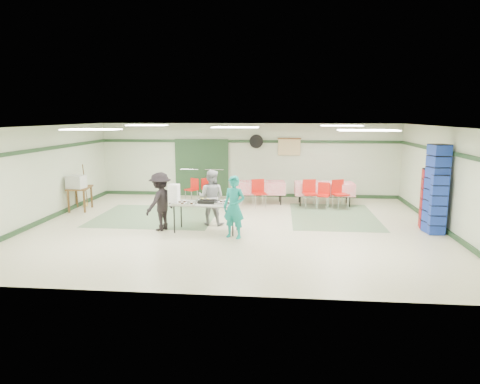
# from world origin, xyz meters

# --- Properties ---
(floor) EXTENTS (11.00, 11.00, 0.00)m
(floor) POSITION_xyz_m (0.00, 0.00, 0.00)
(floor) COLOR beige
(floor) RESTS_ON ground
(ceiling) EXTENTS (11.00, 11.00, 0.00)m
(ceiling) POSITION_xyz_m (0.00, 0.00, 2.70)
(ceiling) COLOR white
(ceiling) RESTS_ON wall_back
(wall_back) EXTENTS (11.00, 0.00, 11.00)m
(wall_back) POSITION_xyz_m (0.00, 4.50, 1.35)
(wall_back) COLOR #B6BCA0
(wall_back) RESTS_ON floor
(wall_front) EXTENTS (11.00, 0.00, 11.00)m
(wall_front) POSITION_xyz_m (0.00, -4.50, 1.35)
(wall_front) COLOR #B6BCA0
(wall_front) RESTS_ON floor
(wall_left) EXTENTS (0.00, 9.00, 9.00)m
(wall_left) POSITION_xyz_m (-5.50, 0.00, 1.35)
(wall_left) COLOR #B6BCA0
(wall_left) RESTS_ON floor
(wall_right) EXTENTS (0.00, 9.00, 9.00)m
(wall_right) POSITION_xyz_m (5.50, 0.00, 1.35)
(wall_right) COLOR #B6BCA0
(wall_right) RESTS_ON floor
(trim_back) EXTENTS (11.00, 0.06, 0.10)m
(trim_back) POSITION_xyz_m (0.00, 4.47, 2.05)
(trim_back) COLOR #203C21
(trim_back) RESTS_ON wall_back
(baseboard_back) EXTENTS (11.00, 0.06, 0.12)m
(baseboard_back) POSITION_xyz_m (0.00, 4.47, 0.06)
(baseboard_back) COLOR #203C21
(baseboard_back) RESTS_ON floor
(trim_left) EXTENTS (0.06, 9.00, 0.10)m
(trim_left) POSITION_xyz_m (-5.47, 0.00, 2.05)
(trim_left) COLOR #203C21
(trim_left) RESTS_ON wall_back
(baseboard_left) EXTENTS (0.06, 9.00, 0.12)m
(baseboard_left) POSITION_xyz_m (-5.47, 0.00, 0.06)
(baseboard_left) COLOR #203C21
(baseboard_left) RESTS_ON floor
(trim_right) EXTENTS (0.06, 9.00, 0.10)m
(trim_right) POSITION_xyz_m (5.47, 0.00, 2.05)
(trim_right) COLOR #203C21
(trim_right) RESTS_ON wall_back
(baseboard_right) EXTENTS (0.06, 9.00, 0.12)m
(baseboard_right) POSITION_xyz_m (5.47, 0.00, 0.06)
(baseboard_right) COLOR #203C21
(baseboard_right) RESTS_ON floor
(green_patch_a) EXTENTS (3.50, 3.00, 0.01)m
(green_patch_a) POSITION_xyz_m (-2.50, 1.00, 0.00)
(green_patch_a) COLOR gray
(green_patch_a) RESTS_ON floor
(green_patch_b) EXTENTS (2.50, 3.50, 0.01)m
(green_patch_b) POSITION_xyz_m (2.80, 1.50, 0.00)
(green_patch_b) COLOR gray
(green_patch_b) RESTS_ON floor
(double_door_left) EXTENTS (0.90, 0.06, 2.10)m
(double_door_left) POSITION_xyz_m (-2.20, 4.44, 1.05)
(double_door_left) COLOR #949794
(double_door_left) RESTS_ON floor
(double_door_right) EXTENTS (0.90, 0.06, 2.10)m
(double_door_right) POSITION_xyz_m (-1.25, 4.44, 1.05)
(double_door_right) COLOR #949794
(double_door_right) RESTS_ON floor
(door_frame) EXTENTS (2.00, 0.03, 2.15)m
(door_frame) POSITION_xyz_m (-1.73, 4.42, 1.05)
(door_frame) COLOR #203C21
(door_frame) RESTS_ON floor
(wall_fan) EXTENTS (0.50, 0.10, 0.50)m
(wall_fan) POSITION_xyz_m (0.30, 4.44, 2.05)
(wall_fan) COLOR black
(wall_fan) RESTS_ON wall_back
(scroll_banner) EXTENTS (0.80, 0.02, 0.60)m
(scroll_banner) POSITION_xyz_m (1.50, 4.44, 1.85)
(scroll_banner) COLOR #D9C387
(scroll_banner) RESTS_ON wall_back
(serving_table) EXTENTS (1.82, 0.86, 0.76)m
(serving_table) POSITION_xyz_m (-0.71, -0.57, 0.71)
(serving_table) COLOR #A1A19D
(serving_table) RESTS_ON floor
(sheet_tray_right) EXTENTS (0.67, 0.53, 0.02)m
(sheet_tray_right) POSITION_xyz_m (-0.14, -0.58, 0.77)
(sheet_tray_right) COLOR silver
(sheet_tray_right) RESTS_ON serving_table
(sheet_tray_mid) EXTENTS (0.58, 0.46, 0.02)m
(sheet_tray_mid) POSITION_xyz_m (-0.74, -0.39, 0.77)
(sheet_tray_mid) COLOR silver
(sheet_tray_mid) RESTS_ON serving_table
(sheet_tray_left) EXTENTS (0.62, 0.49, 0.02)m
(sheet_tray_left) POSITION_xyz_m (-1.22, -0.72, 0.77)
(sheet_tray_left) COLOR silver
(sheet_tray_left) RESTS_ON serving_table
(baking_pan) EXTENTS (0.46, 0.31, 0.08)m
(baking_pan) POSITION_xyz_m (-0.66, -0.57, 0.80)
(baking_pan) COLOR black
(baking_pan) RESTS_ON serving_table
(foam_box_stack) EXTENTS (0.28, 0.26, 0.47)m
(foam_box_stack) POSITION_xyz_m (-1.55, -0.52, 1.00)
(foam_box_stack) COLOR white
(foam_box_stack) RESTS_ON serving_table
(volunteer_teal) EXTENTS (0.65, 0.54, 1.54)m
(volunteer_teal) POSITION_xyz_m (0.08, -1.04, 0.77)
(volunteer_teal) COLOR #148A84
(volunteer_teal) RESTS_ON floor
(volunteer_grey) EXTENTS (0.83, 0.70, 1.53)m
(volunteer_grey) POSITION_xyz_m (-0.69, 0.19, 0.76)
(volunteer_grey) COLOR #929297
(volunteer_grey) RESTS_ON floor
(volunteer_dark) EXTENTS (0.93, 1.14, 1.53)m
(volunteer_dark) POSITION_xyz_m (-1.92, -0.51, 0.77)
(volunteer_dark) COLOR black
(volunteer_dark) RESTS_ON floor
(dining_table_a) EXTENTS (1.95, 0.89, 0.77)m
(dining_table_a) POSITION_xyz_m (2.67, 3.19, 0.57)
(dining_table_a) COLOR red
(dining_table_a) RESTS_ON floor
(dining_table_b) EXTENTS (1.80, 0.91, 0.77)m
(dining_table_b) POSITION_xyz_m (0.47, 3.19, 0.57)
(dining_table_b) COLOR red
(dining_table_b) RESTS_ON floor
(chair_a) EXTENTS (0.47, 0.47, 0.84)m
(chair_a) POSITION_xyz_m (2.60, 2.62, 0.51)
(chair_a) COLOR red
(chair_a) RESTS_ON floor
(chair_b) EXTENTS (0.49, 0.49, 0.93)m
(chair_b) POSITION_xyz_m (2.15, 2.63, 0.57)
(chair_b) COLOR red
(chair_b) RESTS_ON floor
(chair_c) EXTENTS (0.58, 0.58, 0.94)m
(chair_c) POSITION_xyz_m (3.10, 2.62, 0.57)
(chair_c) COLOR red
(chair_c) RESTS_ON floor
(chair_d) EXTENTS (0.54, 0.54, 0.91)m
(chair_d) POSITION_xyz_m (0.49, 2.62, 0.56)
(chair_d) COLOR red
(chair_d) RESTS_ON floor
(chair_loose_a) EXTENTS (0.51, 0.51, 0.78)m
(chair_loose_a) POSITION_xyz_m (-1.40, 3.65, 0.47)
(chair_loose_a) COLOR red
(chair_loose_a) RESTS_ON floor
(chair_loose_b) EXTENTS (0.51, 0.51, 0.79)m
(chair_loose_b) POSITION_xyz_m (-1.88, 3.45, 0.48)
(chair_loose_b) COLOR red
(chair_loose_b) RESTS_ON floor
(crate_stack_blue_a) EXTENTS (0.52, 0.52, 2.28)m
(crate_stack_blue_a) POSITION_xyz_m (5.15, -0.10, 1.14)
(crate_stack_blue_a) COLOR #1A349C
(crate_stack_blue_a) RESTS_ON floor
(crate_stack_red) EXTENTS (0.47, 0.47, 1.60)m
(crate_stack_red) POSITION_xyz_m (5.15, 0.36, 0.80)
(crate_stack_red) COLOR maroon
(crate_stack_red) RESTS_ON floor
(crate_stack_blue_b) EXTENTS (0.40, 0.40, 1.53)m
(crate_stack_blue_b) POSITION_xyz_m (5.15, -0.21, 0.77)
(crate_stack_blue_b) COLOR #1A349C
(crate_stack_blue_b) RESTS_ON floor
(printer_table) EXTENTS (0.73, 1.01, 0.74)m
(printer_table) POSITION_xyz_m (-5.15, 1.61, 0.65)
(printer_table) COLOR brown
(printer_table) RESTS_ON floor
(office_printer) EXTENTS (0.53, 0.47, 0.40)m
(office_printer) POSITION_xyz_m (-5.15, 1.41, 0.94)
(office_printer) COLOR #B8B8B3
(office_printer) RESTS_ON printer_table
(broom) EXTENTS (0.05, 0.23, 1.39)m
(broom) POSITION_xyz_m (-5.23, 2.17, 0.73)
(broom) COLOR brown
(broom) RESTS_ON floor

